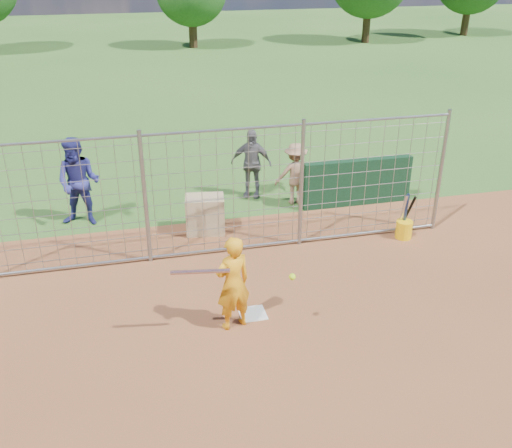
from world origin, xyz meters
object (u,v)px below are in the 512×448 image
object	(u,v)px
bystander_c	(295,174)
equipment_bin	(205,215)
batter	(233,283)
bystander_a	(79,182)
bystander_b	(251,163)
bucket_with_bats	(404,227)

from	to	relation	value
bystander_c	equipment_bin	bearing A→B (deg)	28.80
batter	bystander_c	bearing A→B (deg)	-135.48
bystander_a	bystander_c	xyz separation A→B (m)	(4.80, -0.02, -0.24)
batter	bystander_a	size ratio (longest dim) A/B	0.82
bystander_a	bystander_b	bearing A→B (deg)	27.39
batter	bystander_c	xyz separation A→B (m)	(2.38, 4.45, -0.06)
batter	bucket_with_bats	bearing A→B (deg)	-168.86
equipment_bin	bystander_a	bearing A→B (deg)	165.96
bystander_c	bucket_with_bats	bearing A→B (deg)	131.32
bystander_c	bucket_with_bats	size ratio (longest dim) A/B	1.50
bystander_c	equipment_bin	world-z (taller)	bystander_c
bystander_b	bystander_c	size ratio (longest dim) A/B	1.14
batter	bystander_b	size ratio (longest dim) A/B	0.95
bystander_b	equipment_bin	xyz separation A→B (m)	(-1.39, -1.68, -0.43)
bucket_with_bats	bystander_a	bearing A→B (deg)	160.66
bystander_c	bucket_with_bats	distance (m)	2.85
bystander_a	bucket_with_bats	world-z (taller)	bystander_a
bystander_a	bucket_with_bats	distance (m)	6.90
bystander_c	bucket_with_bats	xyz separation A→B (m)	(1.67, -2.26, -0.49)
bystander_b	bucket_with_bats	distance (m)	3.93
bystander_b	bystander_c	distance (m)	1.12
bystander_a	bystander_c	distance (m)	4.81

